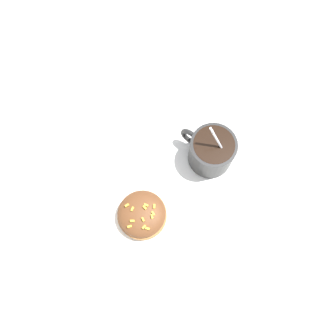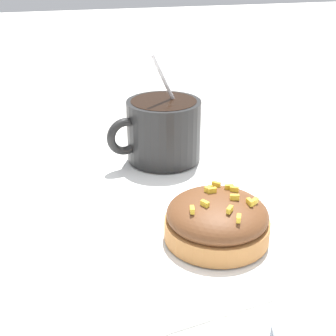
% 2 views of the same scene
% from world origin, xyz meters
% --- Properties ---
extents(ground_plane, '(3.00, 3.00, 0.00)m').
position_xyz_m(ground_plane, '(0.00, 0.00, 0.00)').
color(ground_plane, silver).
extents(paper_napkin, '(0.37, 0.37, 0.00)m').
position_xyz_m(paper_napkin, '(0.00, 0.00, 0.00)').
color(paper_napkin, white).
rests_on(paper_napkin, ground_plane).
extents(coffee_cup, '(0.08, 0.11, 0.12)m').
position_xyz_m(coffee_cup, '(-0.08, 0.01, 0.04)').
color(coffee_cup, black).
rests_on(coffee_cup, paper_napkin).
extents(frosted_pastry, '(0.09, 0.09, 0.04)m').
position_xyz_m(frosted_pastry, '(0.08, 0.01, 0.02)').
color(frosted_pastry, '#B2753D').
rests_on(frosted_pastry, paper_napkin).
extents(sugar_bowl, '(0.08, 0.08, 0.07)m').
position_xyz_m(sugar_bowl, '(0.25, 0.02, 0.04)').
color(sugar_bowl, silver).
rests_on(sugar_bowl, ground_plane).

